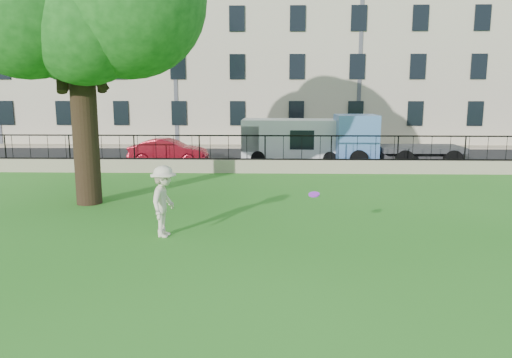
{
  "coord_description": "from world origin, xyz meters",
  "views": [
    {
      "loc": [
        0.24,
        -10.54,
        3.8
      ],
      "look_at": [
        -0.17,
        3.5,
        1.25
      ],
      "focal_mm": 35.0,
      "sensor_mm": 36.0,
      "label": 1
    }
  ],
  "objects_px": {
    "red_sedan": "(169,152)",
    "white_van": "(294,141)",
    "frisbee": "(314,194)",
    "blue_truck": "(396,140)",
    "man": "(164,201)"
  },
  "relations": [
    {
      "from": "man",
      "to": "blue_truck",
      "type": "xyz_separation_m",
      "value": [
        9.0,
        12.46,
        0.33
      ]
    },
    {
      "from": "man",
      "to": "blue_truck",
      "type": "bearing_deg",
      "value": -30.0
    },
    {
      "from": "frisbee",
      "to": "man",
      "type": "bearing_deg",
      "value": 170.05
    },
    {
      "from": "man",
      "to": "red_sedan",
      "type": "relative_size",
      "value": 0.48
    },
    {
      "from": "man",
      "to": "frisbee",
      "type": "xyz_separation_m",
      "value": [
        3.8,
        -0.67,
        0.35
      ]
    },
    {
      "from": "man",
      "to": "frisbee",
      "type": "distance_m",
      "value": 3.87
    },
    {
      "from": "blue_truck",
      "to": "white_van",
      "type": "bearing_deg",
      "value": 168.61
    },
    {
      "from": "red_sedan",
      "to": "white_van",
      "type": "distance_m",
      "value": 6.47
    },
    {
      "from": "red_sedan",
      "to": "white_van",
      "type": "xyz_separation_m",
      "value": [
        6.38,
        0.97,
        0.47
      ]
    },
    {
      "from": "frisbee",
      "to": "blue_truck",
      "type": "xyz_separation_m",
      "value": [
        5.2,
        13.12,
        -0.02
      ]
    },
    {
      "from": "white_van",
      "to": "frisbee",
      "type": "bearing_deg",
      "value": -88.04
    },
    {
      "from": "frisbee",
      "to": "red_sedan",
      "type": "xyz_separation_m",
      "value": [
        -6.22,
        13.12,
        -0.64
      ]
    },
    {
      "from": "blue_truck",
      "to": "frisbee",
      "type": "bearing_deg",
      "value": -112.08
    },
    {
      "from": "man",
      "to": "red_sedan",
      "type": "bearing_deg",
      "value": 16.83
    },
    {
      "from": "white_van",
      "to": "man",
      "type": "bearing_deg",
      "value": -103.82
    }
  ]
}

